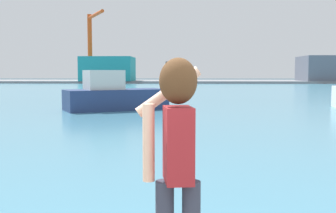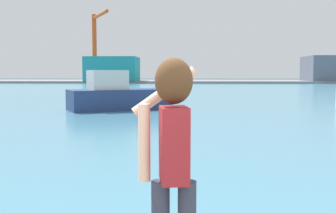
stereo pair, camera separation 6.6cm
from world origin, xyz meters
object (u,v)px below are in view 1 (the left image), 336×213
object	(u,v)px
boat_moored	(114,96)
warehouse_left	(108,69)
warehouse_right	(326,69)
port_crane	(91,39)
person_photographer	(176,149)

from	to	relation	value
boat_moored	warehouse_left	distance (m)	65.55
warehouse_right	port_crane	distance (m)	52.43
boat_moored	person_photographer	bearing A→B (deg)	-106.59
warehouse_left	port_crane	bearing A→B (deg)	161.13
person_photographer	boat_moored	distance (m)	21.63
boat_moored	warehouse_right	distance (m)	75.14
boat_moored	port_crane	size ratio (longest dim) A/B	0.43
person_photographer	warehouse_left	size ratio (longest dim) A/B	0.16
boat_moored	warehouse_left	bearing A→B (deg)	73.18
person_photographer	warehouse_right	bearing A→B (deg)	-28.21
person_photographer	port_crane	distance (m)	89.64
boat_moored	port_crane	xyz separation A→B (m)	(-16.36, 65.67, 8.89)
person_photographer	boat_moored	size ratio (longest dim) A/B	0.27
boat_moored	port_crane	bearing A→B (deg)	76.24
warehouse_right	person_photographer	bearing A→B (deg)	-109.82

